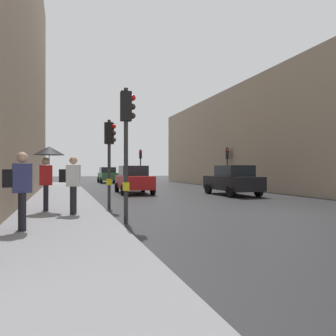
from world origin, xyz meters
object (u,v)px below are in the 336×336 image
(traffic_light_near_right, at_px, (110,147))
(car_green_estate, at_px, (108,175))
(pedestrian_with_black_backpack, at_px, (72,181))
(traffic_light_far_median, at_px, (141,160))
(car_red_sedan, at_px, (134,180))
(pedestrian_with_umbrella, at_px, (48,160))
(pedestrian_with_grey_backpack, at_px, (20,186))
(traffic_light_near_left, at_px, (127,130))
(traffic_light_mid_street, at_px, (227,160))
(car_dark_suv, at_px, (233,180))

(traffic_light_near_right, xyz_separation_m, car_green_estate, (3.10, 23.06, -1.51))
(car_green_estate, bearing_deg, pedestrian_with_black_backpack, -100.28)
(traffic_light_far_median, height_order, traffic_light_near_right, traffic_light_far_median)
(car_red_sedan, xyz_separation_m, pedestrian_with_umbrella, (-4.75, -8.31, 0.96))
(pedestrian_with_grey_backpack, bearing_deg, traffic_light_near_left, 21.19)
(traffic_light_mid_street, distance_m, pedestrian_with_grey_backpack, 19.75)
(traffic_light_near_right, bearing_deg, traffic_light_far_median, 72.71)
(pedestrian_with_black_backpack, distance_m, pedestrian_with_grey_backpack, 2.57)
(traffic_light_near_right, xyz_separation_m, car_dark_suv, (7.78, 3.92, -1.51))
(traffic_light_near_left, relative_size, pedestrian_with_umbrella, 1.80)
(traffic_light_mid_street, xyz_separation_m, car_red_sedan, (-8.34, -2.71, -1.42))
(pedestrian_with_grey_backpack, bearing_deg, car_red_sedan, 65.86)
(car_red_sedan, height_order, pedestrian_with_umbrella, pedestrian_with_umbrella)
(traffic_light_far_median, bearing_deg, traffic_light_near_left, -104.82)
(traffic_light_far_median, height_order, traffic_light_near_left, traffic_light_near_left)
(car_red_sedan, relative_size, car_dark_suv, 1.01)
(traffic_light_near_right, bearing_deg, car_red_sedan, 70.52)
(traffic_light_far_median, height_order, pedestrian_with_grey_backpack, traffic_light_far_median)
(traffic_light_far_median, xyz_separation_m, pedestrian_with_grey_backpack, (-8.54, -23.33, -1.31))
(traffic_light_near_left, bearing_deg, traffic_light_near_right, 90.05)
(car_dark_suv, xyz_separation_m, pedestrian_with_grey_backpack, (-10.42, -8.28, 0.29))
(traffic_light_far_median, distance_m, car_dark_suv, 15.25)
(car_green_estate, bearing_deg, car_red_sedan, -91.94)
(car_red_sedan, bearing_deg, traffic_light_far_median, 74.10)
(traffic_light_near_right, bearing_deg, pedestrian_with_black_backpack, -125.08)
(car_red_sedan, distance_m, pedestrian_with_black_backpack, 10.17)
(traffic_light_near_right, xyz_separation_m, pedestrian_with_black_backpack, (-1.46, -2.08, -1.22))
(pedestrian_with_black_backpack, bearing_deg, traffic_light_mid_street, 44.25)
(car_dark_suv, bearing_deg, traffic_light_mid_street, 62.66)
(traffic_light_near_right, relative_size, pedestrian_with_grey_backpack, 1.95)
(traffic_light_mid_street, distance_m, pedestrian_with_black_backpack, 17.31)
(pedestrian_with_umbrella, distance_m, pedestrian_with_grey_backpack, 3.40)
(car_red_sedan, relative_size, pedestrian_with_black_backpack, 2.40)
(traffic_light_near_left, bearing_deg, traffic_light_mid_street, 50.66)
(traffic_light_near_left, distance_m, car_red_sedan, 11.04)
(traffic_light_far_median, distance_m, pedestrian_with_black_backpack, 22.34)
(traffic_light_near_left, xyz_separation_m, car_green_estate, (3.10, 26.40, -1.78))
(pedestrian_with_umbrella, bearing_deg, traffic_light_near_left, -46.19)
(pedestrian_with_black_backpack, bearing_deg, traffic_light_far_median, 70.72)
(traffic_light_near_left, height_order, pedestrian_with_grey_backpack, traffic_light_near_left)
(traffic_light_mid_street, xyz_separation_m, pedestrian_with_grey_backpack, (-13.55, -14.33, -1.13))
(traffic_light_near_left, distance_m, pedestrian_with_black_backpack, 2.44)
(traffic_light_far_median, relative_size, car_red_sedan, 0.84)
(traffic_light_mid_street, distance_m, pedestrian_with_umbrella, 17.12)
(traffic_light_near_left, height_order, car_dark_suv, traffic_light_near_left)
(pedestrian_with_grey_backpack, bearing_deg, traffic_light_near_right, 58.80)
(traffic_light_far_median, distance_m, traffic_light_near_left, 23.07)
(car_green_estate, distance_m, car_red_sedan, 15.81)
(traffic_light_near_left, bearing_deg, car_green_estate, 83.30)
(car_green_estate, bearing_deg, traffic_light_near_right, -97.66)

